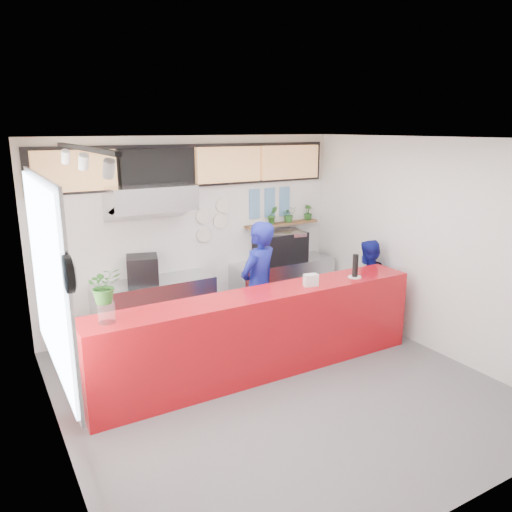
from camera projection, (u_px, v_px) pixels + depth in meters
name	position (u px, v px, depth m)	size (l,w,h in m)	color
floor	(277.00, 386.00, 6.21)	(5.00, 5.00, 0.00)	slate
ceiling	(280.00, 139.00, 5.46)	(5.00, 5.00, 0.00)	silver
wall_back	(194.00, 232.00, 7.93)	(5.00, 5.00, 0.00)	white
wall_left	(51.00, 307.00, 4.62)	(5.00, 5.00, 0.00)	white
wall_right	(428.00, 245.00, 7.05)	(5.00, 5.00, 0.00)	white
service_counter	(261.00, 333.00, 6.41)	(4.50, 0.60, 1.10)	#B30C14
cream_band	(192.00, 162.00, 7.65)	(5.00, 0.02, 0.80)	beige
prep_bench	(155.00, 309.00, 7.55)	(1.80, 0.60, 0.90)	#B2B5BA
panini_oven	(142.00, 269.00, 7.31)	(0.44, 0.44, 0.40)	black
extraction_hood	(150.00, 198.00, 7.09)	(1.20, 0.70, 0.35)	#B2B5BA
hood_lip	(151.00, 212.00, 7.14)	(1.20, 0.70, 0.08)	#B2B5BA
right_bench	(282.00, 286.00, 8.67)	(1.80, 0.60, 0.90)	#B2B5BA
espresso_machine	(280.00, 247.00, 8.47)	(0.79, 0.56, 0.51)	black
espresso_tray	(280.00, 233.00, 8.41)	(0.75, 0.52, 0.07)	#A1A4A8
herb_shelf	(282.00, 224.00, 8.62)	(1.40, 0.18, 0.04)	brown
menu_board_far_left	(75.00, 171.00, 6.72)	(1.10, 0.10, 0.55)	tan
menu_board_mid_left	(158.00, 168.00, 7.28)	(1.10, 0.10, 0.55)	black
menu_board_mid_right	(228.00, 165.00, 7.84)	(1.10, 0.10, 0.55)	tan
menu_board_far_right	(290.00, 162.00, 8.41)	(1.10, 0.10, 0.55)	tan
soffit	(193.00, 166.00, 7.63)	(4.80, 0.04, 0.65)	black
window_pane	(48.00, 278.00, 4.84)	(0.04, 2.20, 1.90)	silver
window_frame	(50.00, 278.00, 4.85)	(0.03, 2.30, 2.00)	#B2B5BA
wall_clock_rim	(68.00, 274.00, 3.75)	(0.30, 0.30, 0.05)	black
wall_clock_face	(72.00, 273.00, 3.77)	(0.26, 0.26, 0.02)	white
track_rail	(82.00, 148.00, 4.46)	(0.05, 2.40, 0.04)	black
dec_plate_a	(203.00, 216.00, 7.91)	(0.24, 0.24, 0.03)	silver
dec_plate_b	(220.00, 221.00, 8.09)	(0.24, 0.24, 0.03)	silver
dec_plate_c	(203.00, 235.00, 7.99)	(0.24, 0.24, 0.03)	silver
dec_plate_d	(223.00, 205.00, 8.05)	(0.24, 0.24, 0.03)	silver
photo_frame_a	(254.00, 196.00, 8.32)	(0.20, 0.02, 0.25)	#598CBF
photo_frame_b	(270.00, 195.00, 8.47)	(0.20, 0.02, 0.25)	#598CBF
photo_frame_c	(285.00, 194.00, 8.61)	(0.20, 0.02, 0.25)	#598CBF
photo_frame_d	(254.00, 211.00, 8.38)	(0.20, 0.02, 0.25)	#598CBF
photo_frame_e	(270.00, 210.00, 8.53)	(0.20, 0.02, 0.25)	#598CBF
photo_frame_f	(284.00, 208.00, 8.67)	(0.20, 0.02, 0.25)	#598CBF
staff_center	(259.00, 287.00, 7.01)	(0.69, 0.45, 1.88)	navy
staff_right	(366.00, 285.00, 7.80)	(0.70, 0.55, 1.44)	navy
herb_b	(273.00, 215.00, 8.49)	(0.17, 0.14, 0.30)	#275C20
herb_c	(289.00, 214.00, 8.65)	(0.24, 0.21, 0.27)	#275C20
herb_d	(308.00, 212.00, 8.85)	(0.15, 0.13, 0.27)	#275C20
glass_vase	(106.00, 312.00, 5.30)	(0.19, 0.19, 0.23)	silver
basil_vase	(104.00, 285.00, 5.22)	(0.35, 0.30, 0.39)	#275C20
napkin_holder	(311.00, 280.00, 6.53)	(0.18, 0.11, 0.16)	silver
white_plate	(355.00, 277.00, 6.91)	(0.18, 0.18, 0.01)	silver
pepper_mill	(355.00, 266.00, 6.87)	(0.08, 0.08, 0.32)	black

